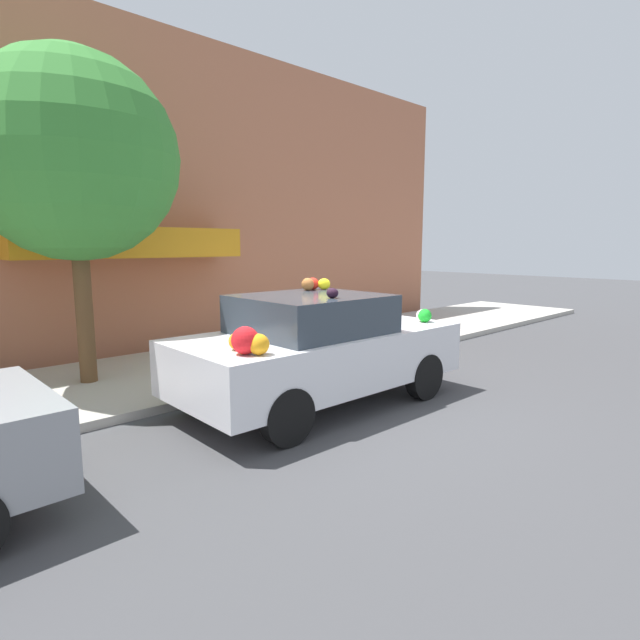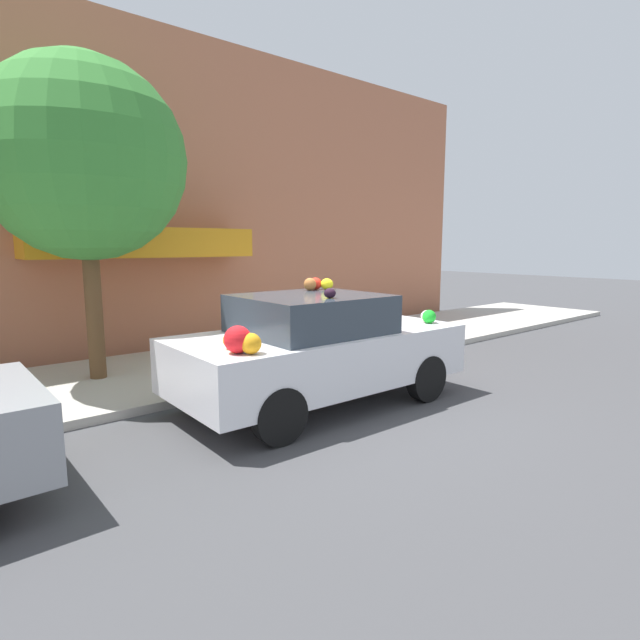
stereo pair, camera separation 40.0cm
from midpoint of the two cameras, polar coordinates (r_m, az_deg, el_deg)
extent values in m
plane|color=#424244|center=(6.85, -1.55, -9.57)|extent=(60.00, 60.00, 0.00)
cube|color=#B2ADA3|center=(8.95, -13.18, -5.03)|extent=(24.00, 3.20, 0.12)
cube|color=#B26B4C|center=(10.77, -19.98, 13.59)|extent=(18.00, 0.30, 6.33)
cube|color=orange|center=(9.91, -21.80, 8.23)|extent=(4.12, 0.90, 0.55)
cylinder|color=brown|center=(8.13, -26.65, 1.26)|extent=(0.24, 0.24, 2.21)
sphere|color=#388433|center=(8.17, -27.69, 16.17)|extent=(2.89, 2.89, 2.89)
cylinder|color=gold|center=(9.24, 0.83, -2.26)|extent=(0.20, 0.20, 0.55)
sphere|color=gold|center=(9.18, 0.83, -0.21)|extent=(0.18, 0.18, 0.18)
cube|color=silver|center=(6.69, -1.72, -4.14)|extent=(3.96, 1.86, 0.68)
cube|color=#333D47|center=(6.48, -2.79, 0.71)|extent=(1.79, 1.60, 0.49)
cylinder|color=black|center=(8.15, 1.04, -4.26)|extent=(0.64, 0.19, 0.64)
cylinder|color=black|center=(7.08, 10.26, -6.38)|extent=(0.64, 0.19, 0.64)
cylinder|color=black|center=(6.77, -14.24, -7.21)|extent=(0.64, 0.19, 0.64)
cylinder|color=black|center=(5.43, -5.89, -10.95)|extent=(0.64, 0.19, 0.64)
sphere|color=#975829|center=(7.07, -3.04, 4.10)|extent=(0.21, 0.21, 0.18)
ellipsoid|color=black|center=(6.06, -0.47, 3.09)|extent=(0.21, 0.21, 0.12)
sphere|color=red|center=(7.22, -2.41, 4.18)|extent=(0.23, 0.23, 0.17)
ellipsoid|color=black|center=(7.26, 3.51, 0.68)|extent=(0.26, 0.28, 0.27)
ellipsoid|color=white|center=(7.54, 10.22, 0.52)|extent=(0.24, 0.25, 0.18)
sphere|color=green|center=(7.46, 10.40, 0.49)|extent=(0.27, 0.27, 0.20)
sphere|color=white|center=(7.80, 4.15, 1.46)|extent=(0.34, 0.34, 0.34)
sphere|color=red|center=(5.28, -10.70, -2.32)|extent=(0.42, 0.42, 0.30)
ellipsoid|color=orange|center=(5.24, -9.20, -2.78)|extent=(0.32, 0.32, 0.22)
sphere|color=#B03CB8|center=(7.09, 4.99, 0.25)|extent=(0.24, 0.24, 0.22)
sphere|color=black|center=(7.68, 2.29, 1.04)|extent=(0.29, 0.29, 0.25)
sphere|color=orange|center=(7.70, 4.53, 0.70)|extent=(0.22, 0.22, 0.16)
sphere|color=yellow|center=(7.86, 4.70, 1.42)|extent=(0.38, 0.38, 0.31)
sphere|color=orange|center=(5.52, -11.47, -2.39)|extent=(0.28, 0.28, 0.20)
ellipsoid|color=yellow|center=(7.22, -1.13, 4.13)|extent=(0.22, 0.20, 0.16)
camera|label=1|loc=(0.20, -91.73, -0.26)|focal=28.00mm
camera|label=2|loc=(0.20, 88.27, 0.26)|focal=28.00mm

